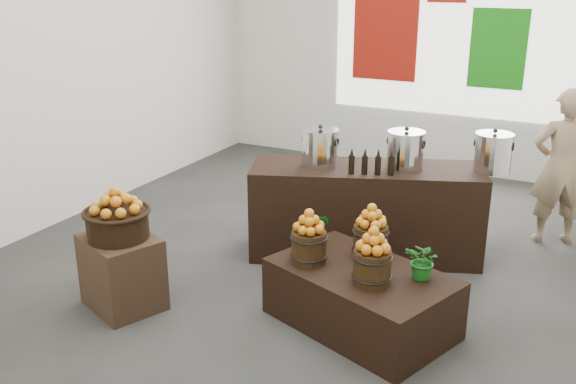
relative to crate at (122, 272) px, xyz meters
The scene contains 23 objects.
ground 1.87m from the crate, 53.22° to the left, with size 7.00×7.00×0.00m, color #3A3A37.
back_wall 5.37m from the crate, 77.49° to the left, with size 6.00×0.04×4.00m, color silver.
back_opening 5.42m from the crate, 74.18° to the left, with size 3.20×0.02×2.40m, color white.
deco_red_left 5.22m from the crate, 84.18° to the left, with size 0.90×0.04×1.40m, color maroon.
deco_green_right 5.52m from the crate, 67.94° to the left, with size 0.70×0.04×1.00m, color #178013.
crate is the anchor object (origin of this frame).
wicker_basket 0.42m from the crate, ahead, with size 0.49×0.49×0.22m, color black.
apples_in_basket 0.63m from the crate, ahead, with size 0.38×0.38×0.21m, color #9D0C05, non-canonical shape.
display_table 1.96m from the crate, 17.73° to the left, with size 1.38×0.85×0.48m, color black.
apple_bucket_front_left 1.56m from the crate, 21.06° to the left, with size 0.28×0.28×0.25m, color #31210D.
apples_in_bucket_front_left 1.62m from the crate, 21.06° to the left, with size 0.21×0.21×0.18m, color #9D0C05, non-canonical shape.
apple_bucket_front_right 2.07m from the crate, 12.29° to the left, with size 0.28×0.28×0.25m, color #31210D.
apples_in_bucket_front_right 2.11m from the crate, 12.29° to the left, with size 0.21×0.21×0.18m, color #9D0C05, non-canonical shape.
apple_bucket_rear 2.05m from the crate, 25.82° to the left, with size 0.28×0.28×0.25m, color #31210D.
apples_in_bucket_rear 2.09m from the crate, 25.82° to the left, with size 0.21×0.21×0.18m, color #9D0C05, non-canonical shape.
herb_garnish_right 2.43m from the crate, 16.10° to the left, with size 0.26×0.23×0.29m, color #135D16.
herb_garnish_left 1.67m from the crate, 34.22° to the left, with size 0.14×0.11×0.26m, color #135D16.
counter 2.35m from the crate, 52.85° to the left, with size 2.18×0.69×0.89m, color black.
stock_pot_left 2.12m from the crate, 59.65° to the left, with size 0.34×0.34×0.34m, color silver.
stock_pot_center 2.75m from the crate, 48.90° to the left, with size 0.34×0.34×0.34m, color silver.
stock_pot_right 3.45m from the crate, 42.60° to the left, with size 0.34×0.34×0.34m, color silver.
oil_cruets 2.35m from the crate, 48.10° to the left, with size 0.32×0.06×0.25m, color black, non-canonical shape.
shopper 4.32m from the crate, 45.13° to the left, with size 0.58×0.38×1.59m, color #8E7757.
Camera 1 is at (2.26, -5.10, 2.66)m, focal length 40.00 mm.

